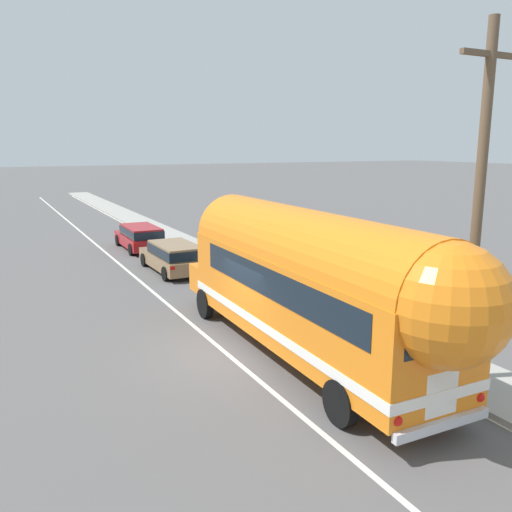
{
  "coord_description": "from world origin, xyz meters",
  "views": [
    {
      "loc": [
        -5.69,
        -12.87,
        5.74
      ],
      "look_at": [
        1.73,
        1.54,
        2.36
      ],
      "focal_mm": 37.12,
      "sensor_mm": 36.0,
      "label": 1
    }
  ],
  "objects_px": {
    "painted_bus": "(313,281)",
    "car_second": "(140,236)",
    "utility_pole": "(478,204)",
    "car_lead": "(174,255)"
  },
  "relations": [
    {
      "from": "utility_pole",
      "to": "car_second",
      "type": "bearing_deg",
      "value": 96.89
    },
    {
      "from": "painted_bus",
      "to": "car_second",
      "type": "distance_m",
      "value": 17.88
    },
    {
      "from": "utility_pole",
      "to": "car_lead",
      "type": "xyz_separation_m",
      "value": [
        -2.53,
        14.51,
        -3.63
      ]
    },
    {
      "from": "car_second",
      "to": "painted_bus",
      "type": "bearing_deg",
      "value": -90.62
    },
    {
      "from": "painted_bus",
      "to": "car_second",
      "type": "height_order",
      "value": "painted_bus"
    },
    {
      "from": "painted_bus",
      "to": "car_second",
      "type": "bearing_deg",
      "value": 89.38
    },
    {
      "from": "car_lead",
      "to": "car_second",
      "type": "bearing_deg",
      "value": 89.52
    },
    {
      "from": "painted_bus",
      "to": "car_lead",
      "type": "xyz_separation_m",
      "value": [
        0.14,
        11.77,
        -1.51
      ]
    },
    {
      "from": "utility_pole",
      "to": "car_second",
      "type": "height_order",
      "value": "utility_pole"
    },
    {
      "from": "utility_pole",
      "to": "painted_bus",
      "type": "xyz_separation_m",
      "value": [
        -2.68,
        2.74,
        -2.12
      ]
    }
  ]
}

